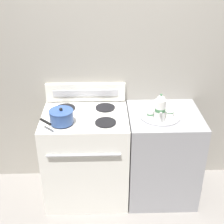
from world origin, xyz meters
TOP-DOWN VIEW (x-y plane):
  - ground_plane at (0.00, 0.00)m, footprint 6.00×6.00m
  - wall_back at (0.00, 0.33)m, footprint 6.00×0.05m
  - stove at (-0.33, -0.00)m, footprint 0.77×0.65m
  - control_panel at (-0.33, 0.28)m, footprint 0.76×0.05m
  - side_counter at (0.39, 0.00)m, footprint 0.65×0.62m
  - saucepan at (-0.52, -0.14)m, footprint 0.27×0.27m
  - serving_tray at (0.34, -0.04)m, footprint 0.36×0.36m
  - teapot at (0.31, -0.13)m, footprint 0.09×0.15m
  - teacup_left at (0.41, -0.06)m, footprint 0.12×0.12m
  - teacup_right at (0.36, 0.06)m, footprint 0.12×0.12m
  - creamer_jug at (0.24, -0.07)m, footprint 0.06×0.06m

SIDE VIEW (x-z plane):
  - ground_plane at x=0.00m, z-range 0.00..0.00m
  - side_counter at x=0.39m, z-range 0.00..0.89m
  - stove at x=-0.33m, z-range 0.00..0.90m
  - serving_tray at x=0.34m, z-range 0.89..0.91m
  - teacup_left at x=0.41m, z-range 0.90..0.96m
  - teacup_right at x=0.36m, z-range 0.90..0.96m
  - creamer_jug at x=0.24m, z-range 0.91..0.97m
  - saucepan at x=-0.52m, z-range 0.89..1.03m
  - control_panel at x=-0.33m, z-range 0.90..1.08m
  - teapot at x=0.31m, z-range 0.90..1.15m
  - wall_back at x=0.00m, z-range 0.00..2.20m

